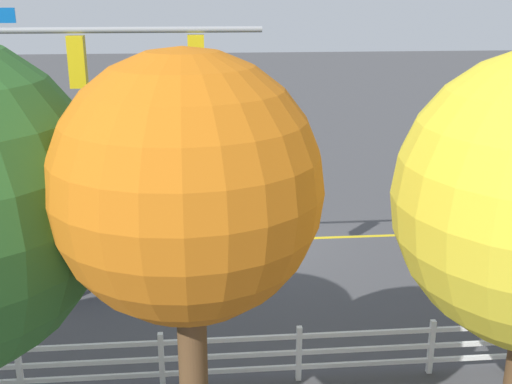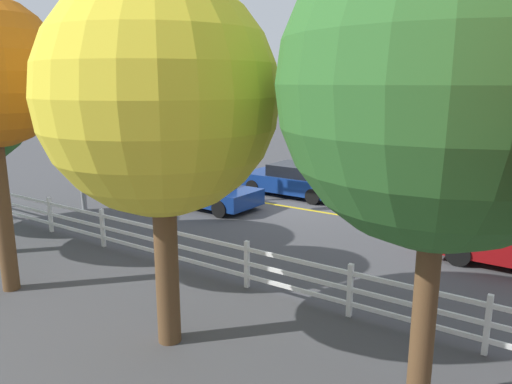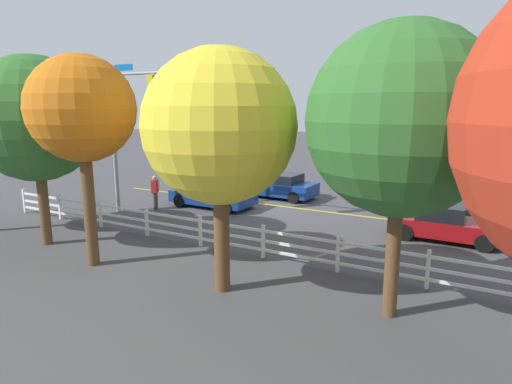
{
  "view_description": "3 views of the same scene",
  "coord_description": "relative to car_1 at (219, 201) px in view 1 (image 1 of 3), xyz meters",
  "views": [
    {
      "loc": [
        1.34,
        17.39,
        7.17
      ],
      "look_at": [
        -0.06,
        1.78,
        2.11
      ],
      "focal_mm": 43.77,
      "sensor_mm": 36.0,
      "label": 1
    },
    {
      "loc": [
        -9.19,
        15.88,
        4.75
      ],
      "look_at": [
        -0.46,
        3.01,
        1.22
      ],
      "focal_mm": 33.92,
      "sensor_mm": 36.0,
      "label": 2
    },
    {
      "loc": [
        -9.42,
        19.3,
        5.06
      ],
      "look_at": [
        -0.31,
        2.75,
        1.24
      ],
      "focal_mm": 30.0,
      "sensor_mm": 36.0,
      "label": 3
    }
  ],
  "objects": [
    {
      "name": "lane_center_stripe",
      "position": [
        -4.84,
        1.83,
        -0.67
      ],
      "size": [
        28.0,
        0.16,
        0.01
      ],
      "primitive_type": "cube",
      "color": "gold",
      "rests_on": "ground_plane"
    },
    {
      "name": "car_1",
      "position": [
        0.0,
        0.0,
        0.0
      ],
      "size": [
        4.42,
        2.14,
        1.37
      ],
      "rotation": [
        0.0,
        0.0,
        6.25
      ],
      "color": "navy",
      "rests_on": "ground_plane"
    },
    {
      "name": "ground_plane",
      "position": [
        -0.84,
        1.83,
        -0.68
      ],
      "size": [
        120.0,
        120.0,
        0.0
      ],
      "primitive_type": "plane",
      "color": "#444447"
    },
    {
      "name": "signal_assembly",
      "position": [
        3.58,
        6.62,
        4.12
      ],
      "size": [
        6.24,
        0.38,
        6.87
      ],
      "color": "gray",
      "rests_on": "ground_plane"
    },
    {
      "name": "pedestrian",
      "position": [
        4.09,
        5.43,
        0.25
      ],
      "size": [
        0.4,
        0.47,
        1.69
      ],
      "rotation": [
        0.0,
        0.0,
        3.54
      ],
      "color": "#3F3F42",
      "rests_on": "ground_plane"
    },
    {
      "name": "car_3",
      "position": [
        1.94,
        3.61,
        -0.03
      ],
      "size": [
        4.28,
        2.1,
        1.3
      ],
      "rotation": [
        0.0,
        0.0,
        3.12
      ],
      "color": "navy",
      "rests_on": "ground_plane"
    },
    {
      "name": "tree_5",
      "position": [
        0.69,
        12.17,
        4.25
      ],
      "size": [
        3.25,
        3.25,
        6.6
      ],
      "color": "brown",
      "rests_on": "ground_plane"
    },
    {
      "name": "white_rail_fence",
      "position": [
        -3.84,
        8.97,
        -0.08
      ],
      "size": [
        26.1,
        0.1,
        1.15
      ],
      "color": "white",
      "rests_on": "ground_plane"
    }
  ]
}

